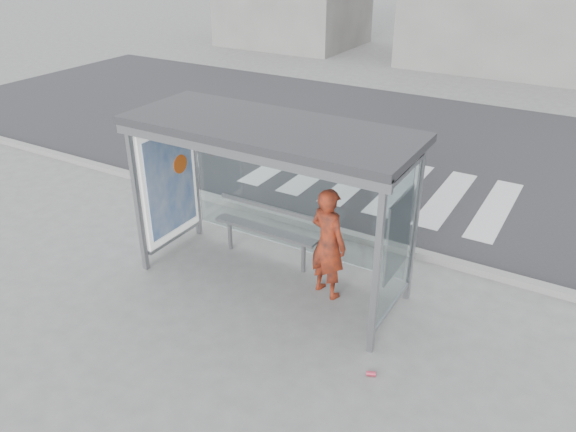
{
  "coord_description": "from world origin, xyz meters",
  "views": [
    {
      "loc": [
        4.02,
        -6.29,
        5.04
      ],
      "look_at": [
        0.2,
        0.2,
        1.16
      ],
      "focal_mm": 35.0,
      "sensor_mm": 36.0,
      "label": 1
    }
  ],
  "objects_px": {
    "person": "(328,243)",
    "bench": "(266,230)",
    "bus_shelter": "(250,161)",
    "soda_can": "(371,374)"
  },
  "relations": [
    {
      "from": "bus_shelter",
      "to": "soda_can",
      "type": "distance_m",
      "value": 3.44
    },
    {
      "from": "bus_shelter",
      "to": "soda_can",
      "type": "bearing_deg",
      "value": -24.9
    },
    {
      "from": "soda_can",
      "to": "bus_shelter",
      "type": "bearing_deg",
      "value": 155.1
    },
    {
      "from": "soda_can",
      "to": "person",
      "type": "bearing_deg",
      "value": 134.57
    },
    {
      "from": "bus_shelter",
      "to": "person",
      "type": "bearing_deg",
      "value": 6.45
    },
    {
      "from": "bus_shelter",
      "to": "person",
      "type": "xyz_separation_m",
      "value": [
        1.26,
        0.14,
        -1.1
      ]
    },
    {
      "from": "bus_shelter",
      "to": "bench",
      "type": "relative_size",
      "value": 2.26
    },
    {
      "from": "person",
      "to": "bench",
      "type": "distance_m",
      "value": 1.41
    },
    {
      "from": "person",
      "to": "soda_can",
      "type": "height_order",
      "value": "person"
    },
    {
      "from": "bus_shelter",
      "to": "bench",
      "type": "xyz_separation_m",
      "value": [
        -0.07,
        0.5,
        -1.41
      ]
    }
  ]
}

